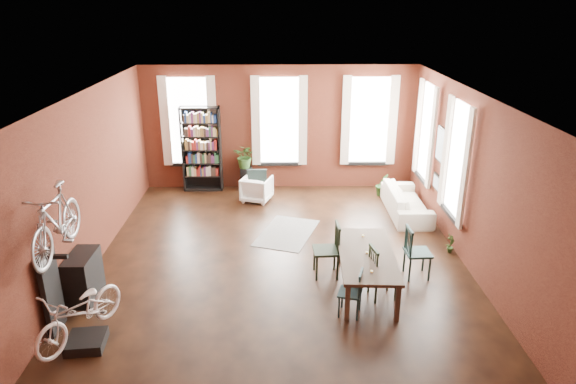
{
  "coord_description": "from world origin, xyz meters",
  "views": [
    {
      "loc": [
        -0.01,
        -8.44,
        4.74
      ],
      "look_at": [
        0.15,
        0.6,
        1.31
      ],
      "focal_mm": 32.0,
      "sensor_mm": 36.0,
      "label": 1
    }
  ],
  "objects_px": {
    "console_table": "(84,277)",
    "bicycle_floor": "(76,289)",
    "dining_table": "(366,271)",
    "bike_trainer": "(87,342)",
    "dining_chair_c": "(383,272)",
    "dining_chair_d": "(418,252)",
    "white_armchair": "(257,188)",
    "cream_sofa": "(407,197)",
    "bookshelf": "(202,149)",
    "plant_stand": "(246,178)",
    "dining_chair_a": "(350,293)",
    "dining_chair_b": "(326,250)"
  },
  "relations": [
    {
      "from": "console_table",
      "to": "bicycle_floor",
      "type": "xyz_separation_m",
      "value": [
        0.43,
        -1.29,
        0.55
      ]
    },
    {
      "from": "dining_table",
      "to": "bike_trainer",
      "type": "distance_m",
      "value": 4.55
    },
    {
      "from": "dining_chair_c",
      "to": "console_table",
      "type": "xyz_separation_m",
      "value": [
        -4.99,
        0.06,
        -0.06
      ]
    },
    {
      "from": "dining_chair_d",
      "to": "bicycle_floor",
      "type": "height_order",
      "value": "bicycle_floor"
    },
    {
      "from": "white_armchair",
      "to": "cream_sofa",
      "type": "bearing_deg",
      "value": -175.65
    },
    {
      "from": "white_armchair",
      "to": "console_table",
      "type": "relative_size",
      "value": 0.86
    },
    {
      "from": "dining_table",
      "to": "dining_chair_d",
      "type": "distance_m",
      "value": 1.1
    },
    {
      "from": "bookshelf",
      "to": "cream_sofa",
      "type": "height_order",
      "value": "bookshelf"
    },
    {
      "from": "dining_table",
      "to": "plant_stand",
      "type": "xyz_separation_m",
      "value": [
        -2.34,
        5.02,
        -0.05
      ]
    },
    {
      "from": "dining_chair_a",
      "to": "bike_trainer",
      "type": "xyz_separation_m",
      "value": [
        -3.92,
        -0.75,
        -0.31
      ]
    },
    {
      "from": "dining_table",
      "to": "console_table",
      "type": "height_order",
      "value": "console_table"
    },
    {
      "from": "white_armchair",
      "to": "dining_chair_b",
      "type": "bearing_deg",
      "value": 129.0
    },
    {
      "from": "dining_table",
      "to": "bike_trainer",
      "type": "height_order",
      "value": "dining_table"
    },
    {
      "from": "dining_chair_c",
      "to": "cream_sofa",
      "type": "xyz_separation_m",
      "value": [
        1.24,
        3.56,
        -0.06
      ]
    },
    {
      "from": "dining_chair_a",
      "to": "dining_chair_c",
      "type": "xyz_separation_m",
      "value": [
        0.61,
        0.5,
        0.07
      ]
    },
    {
      "from": "dining_chair_c",
      "to": "white_armchair",
      "type": "relative_size",
      "value": 1.35
    },
    {
      "from": "cream_sofa",
      "to": "bicycle_floor",
      "type": "xyz_separation_m",
      "value": [
        -5.8,
        -4.79,
        0.55
      ]
    },
    {
      "from": "dining_chair_d",
      "to": "bookshelf",
      "type": "xyz_separation_m",
      "value": [
        -4.47,
        4.58,
        0.62
      ]
    },
    {
      "from": "white_armchair",
      "to": "cream_sofa",
      "type": "relative_size",
      "value": 0.33
    },
    {
      "from": "dining_chair_d",
      "to": "dining_chair_c",
      "type": "bearing_deg",
      "value": 129.15
    },
    {
      "from": "dining_chair_d",
      "to": "bicycle_floor",
      "type": "xyz_separation_m",
      "value": [
        -5.31,
        -1.91,
        0.48
      ]
    },
    {
      "from": "white_armchair",
      "to": "plant_stand",
      "type": "bearing_deg",
      "value": -51.65
    },
    {
      "from": "cream_sofa",
      "to": "plant_stand",
      "type": "height_order",
      "value": "cream_sofa"
    },
    {
      "from": "dining_chair_d",
      "to": "bike_trainer",
      "type": "height_order",
      "value": "dining_chair_d"
    },
    {
      "from": "dining_chair_d",
      "to": "console_table",
      "type": "relative_size",
      "value": 1.19
    },
    {
      "from": "dining_chair_d",
      "to": "bookshelf",
      "type": "distance_m",
      "value": 6.43
    },
    {
      "from": "bookshelf",
      "to": "plant_stand",
      "type": "xyz_separation_m",
      "value": [
        1.13,
        0.0,
        -0.8
      ]
    },
    {
      "from": "white_armchair",
      "to": "cream_sofa",
      "type": "xyz_separation_m",
      "value": [
        3.52,
        -0.87,
        0.06
      ]
    },
    {
      "from": "dining_chair_a",
      "to": "console_table",
      "type": "xyz_separation_m",
      "value": [
        -4.38,
        0.56,
        0.01
      ]
    },
    {
      "from": "dining_chair_c",
      "to": "dining_chair_d",
      "type": "relative_size",
      "value": 0.97
    },
    {
      "from": "dining_table",
      "to": "console_table",
      "type": "xyz_separation_m",
      "value": [
        -4.75,
        -0.18,
        0.05
      ]
    },
    {
      "from": "dining_chair_d",
      "to": "bookshelf",
      "type": "height_order",
      "value": "bookshelf"
    },
    {
      "from": "dining_chair_b",
      "to": "white_armchair",
      "type": "height_order",
      "value": "dining_chair_b"
    },
    {
      "from": "dining_table",
      "to": "plant_stand",
      "type": "height_order",
      "value": "dining_table"
    },
    {
      "from": "bookshelf",
      "to": "console_table",
      "type": "bearing_deg",
      "value": -103.83
    },
    {
      "from": "dining_table",
      "to": "cream_sofa",
      "type": "xyz_separation_m",
      "value": [
        1.48,
        3.32,
        0.06
      ]
    },
    {
      "from": "bookshelf",
      "to": "dining_chair_a",
      "type": "bearing_deg",
      "value": -61.72
    },
    {
      "from": "dining_chair_b",
      "to": "white_armchair",
      "type": "bearing_deg",
      "value": -161.94
    },
    {
      "from": "dining_chair_a",
      "to": "dining_table",
      "type": "bearing_deg",
      "value": 169.88
    },
    {
      "from": "dining_chair_b",
      "to": "bicycle_floor",
      "type": "xyz_separation_m",
      "value": [
        -3.67,
        -1.98,
        0.45
      ]
    },
    {
      "from": "plant_stand",
      "to": "bookshelf",
      "type": "bearing_deg",
      "value": 180.0
    },
    {
      "from": "dining_table",
      "to": "bookshelf",
      "type": "distance_m",
      "value": 6.15
    },
    {
      "from": "console_table",
      "to": "bicycle_floor",
      "type": "distance_m",
      "value": 1.47
    },
    {
      "from": "bookshelf",
      "to": "plant_stand",
      "type": "height_order",
      "value": "bookshelf"
    },
    {
      "from": "dining_chair_c",
      "to": "plant_stand",
      "type": "distance_m",
      "value": 5.86
    },
    {
      "from": "dining_table",
      "to": "dining_chair_a",
      "type": "height_order",
      "value": "dining_chair_a"
    },
    {
      "from": "dining_chair_d",
      "to": "plant_stand",
      "type": "relative_size",
      "value": 1.6
    },
    {
      "from": "dining_chair_b",
      "to": "bookshelf",
      "type": "bearing_deg",
      "value": -150.65
    },
    {
      "from": "dining_chair_c",
      "to": "dining_chair_d",
      "type": "xyz_separation_m",
      "value": [
        0.76,
        0.68,
        0.01
      ]
    },
    {
      "from": "bicycle_floor",
      "to": "dining_chair_d",
      "type": "bearing_deg",
      "value": 44.64
    }
  ]
}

